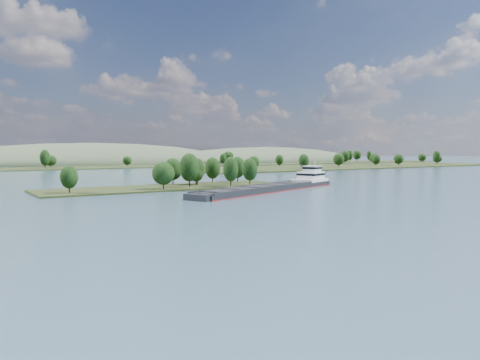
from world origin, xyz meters
TOP-DOWN VIEW (x-y plane):
  - ground at (0.00, 120.00)m, footprint 1800.00×1800.00m
  - tree_island at (6.83, 179.03)m, footprint 100.00×30.00m
  - right_bank at (231.90, 299.57)m, footprint 320.00×90.00m
  - back_shoreline at (9.76, 399.88)m, footprint 900.00×60.00m
  - hill_east at (260.00, 470.00)m, footprint 260.00×140.00m
  - hill_west at (60.00, 500.00)m, footprint 320.00×160.00m
  - cargo_barge at (33.16, 150.61)m, footprint 82.42×40.02m

SIDE VIEW (x-z plane):
  - ground at x=0.00m, z-range 0.00..0.00m
  - hill_east at x=260.00m, z-range -18.00..18.00m
  - hill_west at x=60.00m, z-range -22.00..22.00m
  - back_shoreline at x=9.76m, z-range -7.14..8.68m
  - right_bank at x=231.90m, z-range -6.57..8.54m
  - cargo_barge at x=33.16m, z-range -4.28..7.16m
  - tree_island at x=6.83m, z-range -3.33..11.29m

